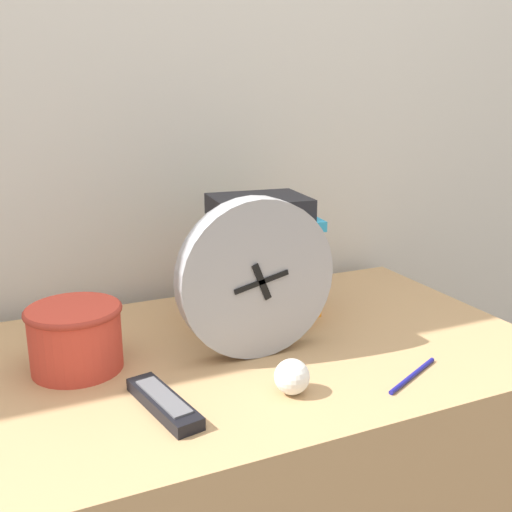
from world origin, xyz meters
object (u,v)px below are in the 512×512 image
(basket, at_px, (75,335))
(pen, at_px, (413,375))
(book_stack, at_px, (256,259))
(crumpled_paper_ball, at_px, (293,376))
(tv_remote, at_px, (164,403))
(desk_clock, at_px, (256,278))

(basket, xyz_separation_m, pen, (0.51, -0.27, -0.06))
(book_stack, bearing_deg, crumpled_paper_ball, -104.47)
(tv_remote, bearing_deg, pen, -10.27)
(book_stack, xyz_separation_m, basket, (-0.39, -0.10, -0.07))
(basket, xyz_separation_m, crumpled_paper_ball, (0.30, -0.23, -0.03))
(tv_remote, xyz_separation_m, crumpled_paper_ball, (0.20, -0.04, 0.02))
(basket, relative_size, tv_remote, 0.91)
(desk_clock, height_order, pen, desk_clock)
(book_stack, height_order, tv_remote, book_stack)
(tv_remote, relative_size, crumpled_paper_ball, 3.16)
(tv_remote, height_order, crumpled_paper_ball, crumpled_paper_ball)
(basket, height_order, crumpled_paper_ball, basket)
(tv_remote, bearing_deg, crumpled_paper_ball, -10.32)
(pen, bearing_deg, book_stack, 108.94)
(desk_clock, distance_m, book_stack, 0.19)
(book_stack, bearing_deg, desk_clock, -114.39)
(desk_clock, bearing_deg, tv_remote, -150.27)
(basket, height_order, pen, basket)
(desk_clock, distance_m, tv_remote, 0.28)
(basket, distance_m, pen, 0.58)
(basket, distance_m, crumpled_paper_ball, 0.38)
(crumpled_paper_ball, bearing_deg, desk_clock, 87.30)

